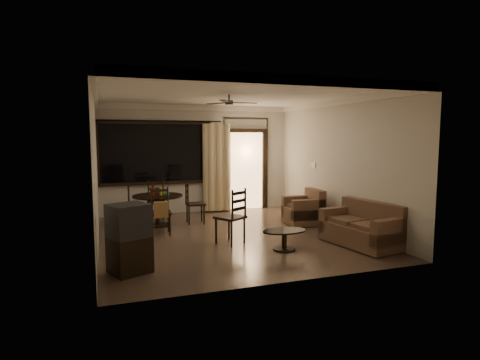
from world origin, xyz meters
name	(u,v)px	position (x,y,z in m)	size (l,w,h in m)	color
ground	(229,235)	(0.00, 0.00, 0.00)	(5.50, 5.50, 0.00)	#7F6651
room_shell	(231,143)	(0.59, 1.77, 1.83)	(5.50, 6.70, 5.50)	beige
dining_table	(158,201)	(-1.24, 1.40, 0.54)	(1.10, 1.10, 0.91)	black
dining_chair_west	(121,215)	(-2.04, 1.45, 0.28)	(0.45, 0.45, 0.95)	black
dining_chair_east	(195,211)	(-0.41, 1.34, 0.28)	(0.45, 0.45, 0.95)	black
dining_chair_south	(161,220)	(-1.30, 0.54, 0.31)	(0.45, 0.50, 0.95)	black
dining_chair_north	(156,207)	(-1.19, 2.18, 0.28)	(0.45, 0.45, 0.95)	black
tv_cabinet	(129,238)	(-2.05, -1.64, 0.51)	(0.68, 0.65, 1.02)	black
sofa	(363,228)	(2.11, -1.49, 0.31)	(1.02, 1.57, 0.78)	#41271E
armchair	(305,210)	(1.96, 0.47, 0.32)	(0.83, 0.83, 0.77)	#41271E
coffee_table	(284,237)	(0.61, -1.29, 0.23)	(0.80, 0.48, 0.35)	black
side_chair	(231,227)	(-0.16, -0.59, 0.31)	(0.64, 0.64, 1.05)	black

